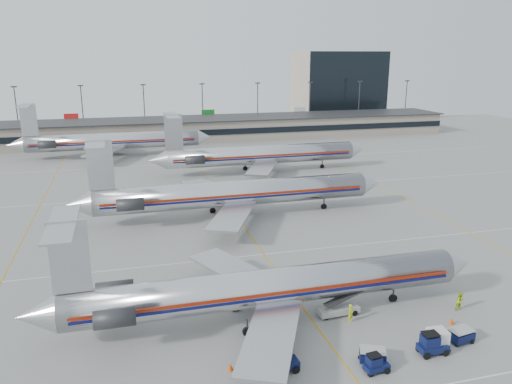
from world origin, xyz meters
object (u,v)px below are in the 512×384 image
object	(u,v)px
jet_foreground	(261,288)
jet_second_row	(229,193)
tug_center	(375,364)
uld_container	(437,340)
belt_loader	(339,308)

from	to	relation	value
jet_foreground	jet_second_row	xyz separation A→B (m)	(3.60, 30.91, 0.41)
tug_center	uld_container	bearing A→B (deg)	5.78
jet_foreground	belt_loader	distance (m)	8.02
jet_foreground	jet_second_row	bearing A→B (deg)	83.35
jet_second_row	uld_container	world-z (taller)	jet_second_row
jet_foreground	belt_loader	xyz separation A→B (m)	(7.51, -1.03, -2.62)
tug_center	belt_loader	size ratio (longest dim) A/B	0.43
jet_second_row	tug_center	size ratio (longest dim) A/B	23.57
jet_second_row	tug_center	xyz separation A→B (m)	(2.90, -41.00, -2.97)
jet_second_row	tug_center	world-z (taller)	jet_second_row
jet_second_row	belt_loader	distance (m)	32.32
jet_second_row	belt_loader	bearing A→B (deg)	-83.03
jet_second_row	belt_loader	xyz separation A→B (m)	(3.90, -31.94, -3.03)
jet_foreground	uld_container	xyz separation A→B (m)	(12.97, -8.70, -2.33)
tug_center	uld_container	xyz separation A→B (m)	(6.47, 1.39, 0.23)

